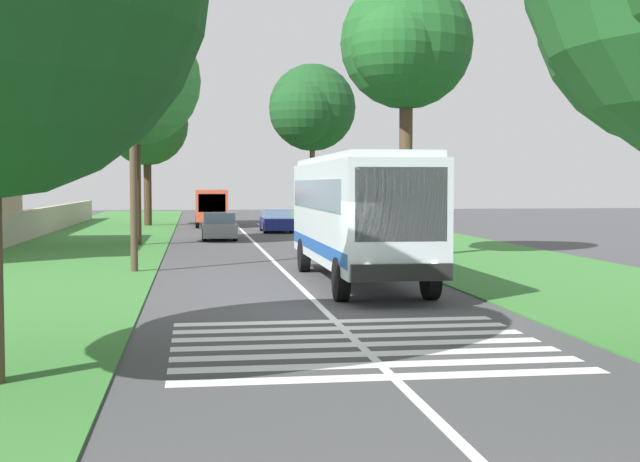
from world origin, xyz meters
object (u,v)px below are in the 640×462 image
(trailing_car_1, at_px, (276,221))
(roadside_tree_right_2, at_px, (309,110))
(trailing_minibus_0, at_px, (211,204))
(roadside_tree_left_0, at_px, (145,127))
(trailing_car_0, at_px, (219,227))
(utility_pole, at_px, (133,149))
(roadside_tree_left_2, at_px, (131,85))
(roadside_tree_right_0, at_px, (402,48))
(coach_bus, at_px, (357,210))

(trailing_car_1, height_order, roadside_tree_right_2, roadside_tree_right_2)
(trailing_minibus_0, bearing_deg, roadside_tree_left_0, 69.09)
(roadside_tree_left_0, bearing_deg, trailing_car_0, -163.55)
(trailing_car_0, bearing_deg, utility_pole, 169.01)
(roadside_tree_left_2, distance_m, roadside_tree_right_0, 14.03)
(coach_bus, xyz_separation_m, trailing_car_0, (20.82, 3.47, -1.48))
(roadside_tree_right_0, bearing_deg, roadside_tree_left_0, 21.92)
(roadside_tree_left_0, xyz_separation_m, roadside_tree_right_0, (-28.38, -11.42, 1.31))
(trailing_car_1, xyz_separation_m, trailing_minibus_0, (7.22, 3.80, 0.88))
(coach_bus, relative_size, utility_pole, 1.43)
(roadside_tree_left_2, bearing_deg, trailing_car_1, -36.20)
(utility_pole, bearing_deg, coach_bus, -120.74)
(trailing_minibus_0, xyz_separation_m, roadside_tree_right_0, (-26.66, -6.93, 6.67))
(coach_bus, height_order, trailing_minibus_0, coach_bus)
(trailing_car_0, bearing_deg, roadside_tree_right_0, -151.85)
(trailing_minibus_0, relative_size, roadside_tree_right_2, 0.53)
(roadside_tree_right_0, bearing_deg, utility_pole, 112.41)
(coach_bus, height_order, roadside_tree_right_2, roadside_tree_right_2)
(trailing_car_0, bearing_deg, trailing_car_1, -28.37)
(trailing_car_0, xyz_separation_m, utility_pole, (-16.81, 3.26, 3.41))
(trailing_car_0, height_order, roadside_tree_left_0, roadside_tree_left_0)
(trailing_minibus_0, bearing_deg, utility_pole, 174.22)
(trailing_car_1, bearing_deg, roadside_tree_right_0, -170.87)
(coach_bus, bearing_deg, roadside_tree_right_0, -22.11)
(trailing_car_0, distance_m, utility_pole, 17.46)
(roadside_tree_left_2, distance_m, roadside_tree_right_2, 21.64)
(trailing_car_1, bearing_deg, coach_bus, 179.62)
(trailing_minibus_0, bearing_deg, trailing_car_0, -179.40)
(trailing_car_1, height_order, trailing_minibus_0, trailing_minibus_0)
(roadside_tree_left_2, xyz_separation_m, utility_pole, (-12.86, -0.93, -3.53))
(trailing_minibus_0, distance_m, roadside_tree_left_0, 7.20)
(trailing_car_1, xyz_separation_m, roadside_tree_left_0, (8.93, 8.29, 6.24))
(trailing_car_0, distance_m, roadside_tree_right_2, 17.81)
(coach_bus, distance_m, roadside_tree_left_2, 19.31)
(roadside_tree_left_2, height_order, utility_pole, roadside_tree_left_2)
(coach_bus, bearing_deg, roadside_tree_right_2, -5.27)
(roadside_tree_right_0, distance_m, roadside_tree_right_2, 27.38)
(roadside_tree_right_2, bearing_deg, utility_pole, 162.38)
(utility_pole, bearing_deg, trailing_car_0, -10.99)
(trailing_minibus_0, xyz_separation_m, roadside_tree_left_0, (1.72, 4.49, 5.36))
(coach_bus, bearing_deg, trailing_minibus_0, 5.93)
(roadside_tree_left_2, relative_size, roadside_tree_right_2, 0.96)
(trailing_minibus_0, bearing_deg, roadside_tree_right_0, -165.43)
(trailing_car_0, bearing_deg, roadside_tree_right_2, -24.64)
(coach_bus, height_order, roadside_tree_left_0, roadside_tree_left_0)
(coach_bus, bearing_deg, trailing_car_0, 9.46)
(trailing_car_0, bearing_deg, roadside_tree_left_0, 16.45)
(trailing_car_1, height_order, roadside_tree_left_2, roadside_tree_left_2)
(roadside_tree_left_2, bearing_deg, coach_bus, -155.56)
(roadside_tree_left_2, bearing_deg, roadside_tree_right_2, -30.37)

